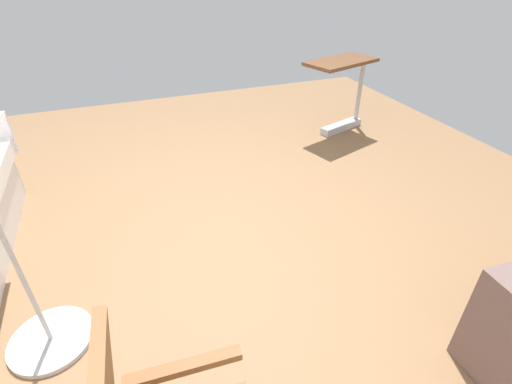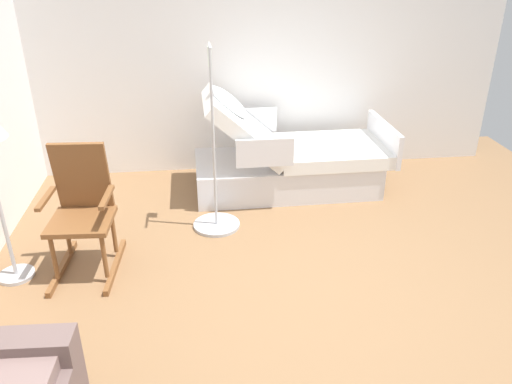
# 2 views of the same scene
# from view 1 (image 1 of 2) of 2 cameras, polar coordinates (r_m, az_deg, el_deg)

# --- Properties ---
(ground_plane) EXTENTS (6.46, 6.46, 0.00)m
(ground_plane) POSITION_cam_1_polar(r_m,az_deg,el_deg) (2.96, -6.01, -5.08)
(ground_plane) COLOR olive
(overbed_table) EXTENTS (0.88, 0.62, 0.84)m
(overbed_table) POSITION_cam_1_polar(r_m,az_deg,el_deg) (4.48, 13.17, 15.40)
(overbed_table) COLOR #B2B5BA
(overbed_table) RESTS_ON ground
(iv_pole) EXTENTS (0.44, 0.44, 1.69)m
(iv_pole) POSITION_cam_1_polar(r_m,az_deg,el_deg) (2.32, -30.54, -15.47)
(iv_pole) COLOR #B2B5BA
(iv_pole) RESTS_ON ground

